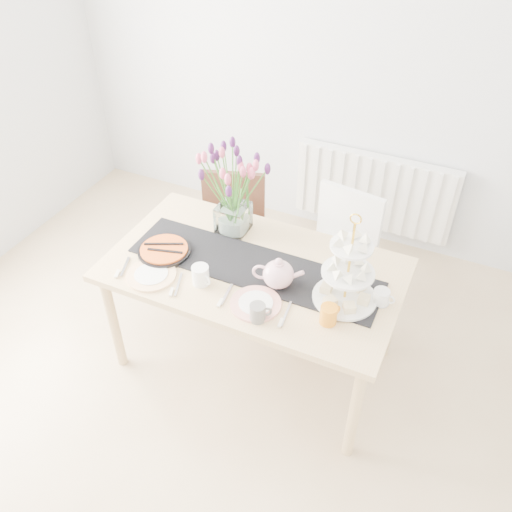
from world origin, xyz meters
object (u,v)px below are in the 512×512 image
at_px(cream_jug, 381,297).
at_px(tart_tin, 164,251).
at_px(mug_white, 201,275).
at_px(cake_stand, 347,280).
at_px(mug_grey, 258,313).
at_px(plate_right, 256,304).
at_px(plate_left, 151,275).
at_px(radiator, 374,191).
at_px(chair_white, 339,246).
at_px(mug_orange, 329,315).
at_px(teapot, 278,274).
at_px(tulip_vase, 232,180).
at_px(chair_brown, 232,227).
at_px(dining_table, 254,278).

xyz_separation_m(cream_jug, tart_tin, (-1.20, -0.12, -0.02)).
bearing_deg(mug_white, cake_stand, 37.96).
xyz_separation_m(mug_grey, plate_right, (-0.05, 0.09, -0.04)).
height_order(cream_jug, plate_left, cream_jug).
bearing_deg(radiator, cake_stand, -81.75).
xyz_separation_m(chair_white, mug_orange, (0.21, -0.89, 0.29)).
xyz_separation_m(radiator, cream_jug, (0.39, -1.47, 0.34)).
height_order(teapot, tart_tin, teapot).
bearing_deg(plate_left, mug_orange, 4.52).
bearing_deg(chair_white, cake_stand, -62.98).
height_order(mug_white, plate_right, mug_white).
relative_size(radiator, tulip_vase, 1.90).
relative_size(chair_brown, cream_jug, 10.40).
bearing_deg(chair_white, tulip_vase, -133.86).
relative_size(dining_table, mug_orange, 15.97).
relative_size(tulip_vase, cream_jug, 7.69).
xyz_separation_m(teapot, mug_white, (-0.38, -0.15, -0.03)).
xyz_separation_m(radiator, tulip_vase, (-0.55, -1.23, 0.65)).
relative_size(mug_grey, plate_right, 0.36).
height_order(cream_jug, plate_right, cream_jug).
height_order(chair_brown, chair_white, chair_white).
relative_size(cream_jug, mug_grey, 0.87).
xyz_separation_m(cake_stand, cream_jug, (0.17, 0.05, -0.10)).
bearing_deg(radiator, mug_orange, -83.46).
xyz_separation_m(chair_brown, plate_right, (0.57, -0.84, 0.26)).
height_order(radiator, cake_stand, cake_stand).
bearing_deg(plate_left, chair_white, 51.90).
xyz_separation_m(cake_stand, mug_orange, (-0.03, -0.18, -0.09)).
bearing_deg(cream_jug, radiator, 109.71).
relative_size(dining_table, plate_right, 6.16).
bearing_deg(cream_jug, chair_brown, 158.37).
bearing_deg(cream_jug, cake_stand, -157.51).
distance_m(tulip_vase, cream_jug, 1.02).
relative_size(teapot, cream_jug, 3.16).
distance_m(cream_jug, plate_left, 1.20).
distance_m(teapot, mug_orange, 0.35).
relative_size(chair_brown, tulip_vase, 1.35).
bearing_deg(mug_orange, chair_white, 42.40).
height_order(dining_table, mug_orange, mug_orange).
height_order(teapot, mug_white, teapot).
distance_m(radiator, cream_jug, 1.55).
distance_m(cake_stand, cream_jug, 0.20).
bearing_deg(cake_stand, tart_tin, -176.36).
distance_m(radiator, dining_table, 1.53).
height_order(mug_grey, mug_orange, mug_orange).
distance_m(cake_stand, plate_right, 0.47).
distance_m(mug_white, plate_left, 0.28).
bearing_deg(mug_grey, cake_stand, 10.11).
bearing_deg(cake_stand, radiator, 98.25).
height_order(teapot, mug_grey, teapot).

